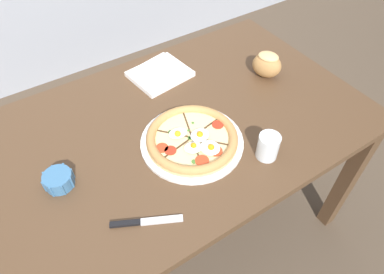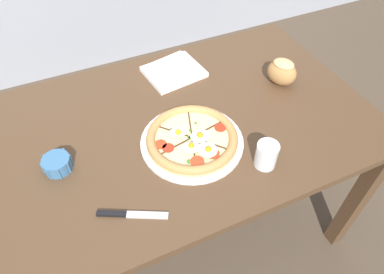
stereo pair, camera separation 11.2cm
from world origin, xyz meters
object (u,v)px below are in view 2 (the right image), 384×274
Objects in this scene: dining_table at (178,141)px; bread_piece_near at (282,72)px; ramekin_bowl at (57,164)px; knife_main at (131,214)px; water_glass at (266,156)px; pizza at (192,139)px; napkin_folded at (174,70)px.

bread_piece_near is at bearing 4.78° from dining_table.
ramekin_bowl is 0.49× the size of knife_main.
ramekin_bowl is 0.65m from water_glass.
ramekin_bowl is (-0.42, -0.03, 0.12)m from dining_table.
pizza is 2.38× the size of bread_piece_near.
bread_piece_near is 0.79m from knife_main.
ramekin_bowl reaches higher than napkin_folded.
pizza is 3.94× the size of water_glass.
napkin_folded is at bearing 83.73° from knife_main.
dining_table is 9.69× the size of bread_piece_near.
pizza is 1.42× the size of napkin_folded.
dining_table is 0.44m from ramekin_bowl.
water_glass reaches higher than ramekin_bowl.
bread_piece_near is at bearing 4.65° from ramekin_bowl.
napkin_folded is 1.67× the size of bread_piece_near.
napkin_folded reaches higher than dining_table.
pizza reaches higher than ramekin_bowl.
dining_table is at bearing 93.69° from pizza.
dining_table is 15.17× the size of ramekin_bowl.
water_glass is at bearing -57.70° from dining_table.
bread_piece_near is at bearing -32.48° from napkin_folded.
napkin_folded is 0.56m from water_glass.
water_glass is (0.18, -0.28, 0.13)m from dining_table.
water_glass is (-0.28, -0.32, -0.02)m from bread_piece_near.
water_glass is at bearing -130.76° from bread_piece_near.
ramekin_bowl reaches higher than knife_main.
ramekin_bowl is (-0.42, 0.08, 0.00)m from pizza.
bread_piece_near is 0.77× the size of knife_main.
water_glass is at bearing -22.85° from ramekin_bowl.
water_glass reaches higher than pizza.
dining_table is 0.31m from napkin_folded.
napkin_folded is at bearing 76.59° from pizza.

